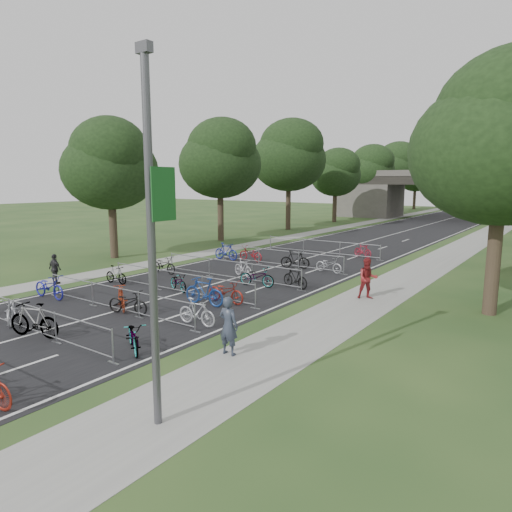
{
  "coord_description": "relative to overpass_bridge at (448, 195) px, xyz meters",
  "views": [
    {
      "loc": [
        15.72,
        -4.57,
        5.46
      ],
      "look_at": [
        0.32,
        17.07,
        1.1
      ],
      "focal_mm": 32.0,
      "sensor_mm": 36.0,
      "label": 1
    }
  ],
  "objects": [
    {
      "name": "tree_left_5",
      "position": [
        -11.39,
        10.93,
        4.58
      ],
      "size": [
        8.4,
        8.4,
        12.81
      ],
      "color": "#33261C",
      "rests_on": "ground"
    },
    {
      "name": "tree_left_2",
      "position": [
        -11.39,
        -25.07,
        4.58
      ],
      "size": [
        8.4,
        8.4,
        12.81
      ],
      "color": "#33261C",
      "rests_on": "ground"
    },
    {
      "name": "bike_15",
      "position": [
        2.97,
        -54.01,
        -3.01
      ],
      "size": [
        2.0,
        0.71,
        1.05
      ],
      "primitive_type": "imported",
      "rotation": [
        0.0,
        0.0,
        1.56
      ],
      "color": "maroon",
      "rests_on": "ground"
    },
    {
      "name": "bike_8",
      "position": [
        -4.3,
        -58.2,
        -2.97
      ],
      "size": [
        2.18,
        0.83,
        1.13
      ],
      "primitive_type": "imported",
      "rotation": [
        0.0,
        0.0,
        1.61
      ],
      "color": "navy",
      "rests_on": "ground"
    },
    {
      "name": "bike_18",
      "position": [
        2.21,
        -50.51,
        -3.01
      ],
      "size": [
        2.07,
        0.93,
        1.05
      ],
      "primitive_type": "imported",
      "rotation": [
        0.0,
        0.0,
        1.69
      ],
      "color": "gray",
      "rests_on": "ground"
    },
    {
      "name": "bike_22",
      "position": [
        1.29,
        -45.05,
        -2.96
      ],
      "size": [
        1.97,
        1.02,
        1.14
      ],
      "primitive_type": "imported",
      "rotation": [
        0.0,
        0.0,
        1.84
      ],
      "color": "black",
      "rests_on": "ground"
    },
    {
      "name": "bike_6",
      "position": [
        0.38,
        -61.51,
        -2.9
      ],
      "size": [
        2.18,
        1.19,
        1.26
      ],
      "primitive_type": "imported",
      "rotation": [
        0.0,
        0.0,
        5.01
      ],
      "color": "gray",
      "rests_on": "ground"
    },
    {
      "name": "pedestrian_a",
      "position": [
        6.99,
        -58.8,
        -2.59
      ],
      "size": [
        0.71,
        0.48,
        1.89
      ],
      "primitive_type": "imported",
      "rotation": [
        0.0,
        0.0,
        3.18
      ],
      "color": "#2D3443",
      "rests_on": "ground"
    },
    {
      "name": "road",
      "position": [
        0.0,
        -15.0,
        -3.53
      ],
      "size": [
        11.0,
        140.0,
        0.01
      ],
      "primitive_type": "cube",
      "color": "black",
      "rests_on": "ground"
    },
    {
      "name": "bike_21",
      "position": [
        -2.58,
        -44.51,
        -3.01
      ],
      "size": [
        2.04,
        0.87,
        1.05
      ],
      "primitive_type": "imported",
      "rotation": [
        0.0,
        0.0,
        4.62
      ],
      "color": "maroon",
      "rests_on": "ground"
    },
    {
      "name": "tree_left_0",
      "position": [
        -11.39,
        -49.07,
        2.96
      ],
      "size": [
        6.72,
        6.72,
        10.25
      ],
      "color": "#33261C",
      "rests_on": "ground"
    },
    {
      "name": "tree_left_6",
      "position": [
        -11.39,
        22.93,
        2.96
      ],
      "size": [
        6.72,
        6.72,
        10.25
      ],
      "color": "#33261C",
      "rests_on": "ground"
    },
    {
      "name": "bike_23",
      "position": [
        3.6,
        -44.94,
        -3.05
      ],
      "size": [
        1.89,
        0.86,
        0.96
      ],
      "primitive_type": "imported",
      "rotation": [
        0.0,
        0.0,
        1.44
      ],
      "color": "#9E9FA5",
      "rests_on": "ground"
    },
    {
      "name": "tree_left_1",
      "position": [
        -11.39,
        -37.07,
        3.77
      ],
      "size": [
        7.56,
        7.56,
        11.53
      ],
      "color": "#33261C",
      "rests_on": "ground"
    },
    {
      "name": "overpass_bridge",
      "position": [
        0.0,
        0.0,
        0.0
      ],
      "size": [
        31.0,
        8.0,
        7.05
      ],
      "color": "#4C4944",
      "rests_on": "ground"
    },
    {
      "name": "tree_left_4",
      "position": [
        -11.39,
        -1.07,
        3.77
      ],
      "size": [
        7.56,
        7.56,
        11.53
      ],
      "color": "#33261C",
      "rests_on": "ground"
    },
    {
      "name": "bike_12",
      "position": [
        -4.3,
        -54.41,
        -3.04
      ],
      "size": [
        1.64,
        0.48,
        0.98
      ],
      "primitive_type": "imported",
      "rotation": [
        0.0,
        0.0,
        1.58
      ],
      "color": "gray",
      "rests_on": "ground"
    },
    {
      "name": "bike_10",
      "position": [
        0.77,
        -57.73,
        -3.04
      ],
      "size": [
        2.0,
        1.1,
        1.0
      ],
      "primitive_type": "imported",
      "rotation": [
        0.0,
        0.0,
        1.81
      ],
      "color": "black",
      "rests_on": "ground"
    },
    {
      "name": "pedestrian_c",
      "position": [
        -6.94,
        -56.31,
        -2.72
      ],
      "size": [
        0.97,
        0.44,
        1.63
      ],
      "primitive_type": "imported",
      "rotation": [
        0.0,
        0.0,
        3.19
      ],
      "color": "#262528",
      "rests_on": "ground"
    },
    {
      "name": "bike_14",
      "position": [
        2.45,
        -54.89,
        -2.9
      ],
      "size": [
        2.13,
        0.71,
        1.26
      ],
      "primitive_type": "imported",
      "rotation": [
        0.0,
        0.0,
        4.77
      ],
      "color": "navy",
      "rests_on": "ground"
    },
    {
      "name": "bike_19",
      "position": [
        4.02,
        -49.64,
        -3.0
      ],
      "size": [
        1.83,
        0.97,
        1.06
      ],
      "primitive_type": "imported",
      "rotation": [
        0.0,
        0.0,
        4.43
      ],
      "color": "black",
      "rests_on": "ground"
    },
    {
      "name": "barrier_row_5",
      "position": [
        0.0,
        -45.0,
        -2.99
      ],
      "size": [
        9.7,
        0.08,
        1.1
      ],
      "color": "gray",
      "rests_on": "ground"
    },
    {
      "name": "bike_16",
      "position": [
        -4.3,
        -50.97,
        -3.01
      ],
      "size": [
        1.99,
        0.72,
        1.04
      ],
      "primitive_type": "imported",
      "rotation": [
        0.0,
        0.0,
        1.55
      ],
      "color": "black",
      "rests_on": "ground"
    },
    {
      "name": "lane_markings",
      "position": [
        0.0,
        -15.0,
        -3.53
      ],
      "size": [
        0.12,
        140.0,
        0.0
      ],
      "primitive_type": "cube",
      "color": "silver",
      "rests_on": "ground"
    },
    {
      "name": "sidewalk_right",
      "position": [
        8.0,
        -15.0,
        -3.53
      ],
      "size": [
        3.0,
        140.0,
        0.01
      ],
      "primitive_type": "cube",
      "color": "gray",
      "rests_on": "ground"
    },
    {
      "name": "lamppost",
      "position": [
        8.33,
        -63.0,
        0.75
      ],
      "size": [
        0.61,
        0.65,
        8.21
      ],
      "color": "#4C4C51",
      "rests_on": "ground"
    },
    {
      "name": "barrier_row_3",
      "position": [
        0.0,
        -54.0,
        -2.99
      ],
      "size": [
        9.7,
        0.08,
        1.1
      ],
      "color": "gray",
      "rests_on": "ground"
    },
    {
      "name": "barrier_row_2",
      "position": [
        0.0,
        -57.8,
        -2.99
      ],
      "size": [
        9.7,
        0.08,
        1.1
      ],
      "color": "gray",
      "rests_on": "ground"
    },
    {
      "name": "sidewalk_left",
      "position": [
        -7.5,
        -15.0,
        -3.53
      ],
      "size": [
        2.0,
        140.0,
        0.01
      ],
      "primitive_type": "cube",
      "color": "gray",
      "rests_on": "ground"
    },
    {
      "name": "tree_left_3",
      "position": [
        -11.39,
        -13.07,
        2.96
      ],
      "size": [
        6.72,
        6.72,
        10.25
      ],
      "color": "#33261C",
      "rests_on": "ground"
    },
    {
      "name": "barrier_row_4",
      "position": [
        0.0,
        -50.0,
        -2.99
      ],
      "size": [
        9.7,
        0.08,
        1.1
      ],
      "color": "gray",
      "rests_on": "ground"
    },
    {
      "name": "pedestrian_b",
      "position": [
        7.9,
        -49.56,
        -2.57
      ],
      "size": [
        1.18,
        1.13,
        1.92
      ],
      "primitive_type": "imported",
      "rotation": [
        0.0,
        0.0,
        0.6
      ],
      "color": "maroon",
      "rests_on": "ground"
    },
    {
      "name": "barrier_row_1",
      "position": [
        0.0,
        -61.4,
        -2.99
      ],
      "size": [
        9.7,
        0.08,
        1.1
      ],
      "color": "gray",
      "rests_on": "ground"
    },
    {
      "name": "tree_right_0",
      "position": [
        13.11,
        -49.07,
        3.39
      ],
      "size": [
        7.17,
        7.17,
        10.93
      ],
      "color": "#33261C",
      "rests_on": "ground"
    },
    {
      "name": "bike_11",
      "position": [
        4.15,
        -57.2,
        -3.01
      ],
      "size": [
        1.77,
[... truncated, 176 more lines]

